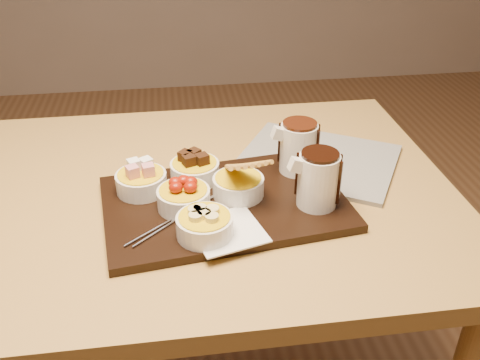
{
  "coord_description": "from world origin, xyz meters",
  "views": [
    {
      "loc": [
        0.03,
        -0.94,
        1.34
      ],
      "look_at": [
        0.15,
        -0.08,
        0.81
      ],
      "focal_mm": 40.0,
      "sensor_mm": 36.0,
      "label": 1
    }
  ],
  "objects": [
    {
      "name": "fondue_skewers",
      "position": [
        0.03,
        -0.12,
        0.77
      ],
      "size": [
        0.19,
        0.22,
        0.01
      ],
      "primitive_type": null,
      "rotation": [
        0.0,
        0.0,
        -0.88
      ],
      "color": "silver",
      "rests_on": "serving_board"
    },
    {
      "name": "dining_table",
      "position": [
        0.0,
        0.0,
        0.65
      ],
      "size": [
        1.2,
        0.8,
        0.75
      ],
      "color": "#AA823F",
      "rests_on": "ground"
    },
    {
      "name": "serving_board",
      "position": [
        0.12,
        -0.08,
        0.76
      ],
      "size": [
        0.49,
        0.36,
        0.02
      ],
      "primitive_type": "cube",
      "rotation": [
        0.0,
        0.0,
        0.13
      ],
      "color": "black",
      "rests_on": "dining_table"
    },
    {
      "name": "bowl_biscotti",
      "position": [
        0.15,
        -0.07,
        0.79
      ],
      "size": [
        0.1,
        0.1,
        0.04
      ],
      "primitive_type": "cylinder",
      "color": "silver",
      "rests_on": "serving_board"
    },
    {
      "name": "pitcher_dark_chocolate",
      "position": [
        0.29,
        -0.12,
        0.82
      ],
      "size": [
        0.09,
        0.09,
        0.1
      ],
      "primitive_type": "cylinder",
      "rotation": [
        0.0,
        0.0,
        0.13
      ],
      "color": "silver",
      "rests_on": "serving_board"
    },
    {
      "name": "pitcher_milk_chocolate",
      "position": [
        0.28,
        0.01,
        0.82
      ],
      "size": [
        0.09,
        0.09,
        0.1
      ],
      "primitive_type": "cylinder",
      "rotation": [
        0.0,
        0.0,
        0.13
      ],
      "color": "silver",
      "rests_on": "serving_board"
    },
    {
      "name": "bowl_marshmallows",
      "position": [
        -0.04,
        -0.02,
        0.79
      ],
      "size": [
        0.1,
        0.1,
        0.04
      ],
      "primitive_type": "cylinder",
      "color": "silver",
      "rests_on": "serving_board"
    },
    {
      "name": "bowl_bananas",
      "position": [
        0.07,
        -0.19,
        0.79
      ],
      "size": [
        0.1,
        0.1,
        0.04
      ],
      "primitive_type": "cylinder",
      "color": "silver",
      "rests_on": "serving_board"
    },
    {
      "name": "newspaper",
      "position": [
        0.35,
        0.07,
        0.76
      ],
      "size": [
        0.42,
        0.4,
        0.01
      ],
      "primitive_type": "cube",
      "rotation": [
        0.0,
        0.0,
        -0.53
      ],
      "color": "beige",
      "rests_on": "dining_table"
    },
    {
      "name": "bowl_cake",
      "position": [
        0.07,
        0.0,
        0.79
      ],
      "size": [
        0.1,
        0.1,
        0.04
      ],
      "primitive_type": "cylinder",
      "color": "silver",
      "rests_on": "serving_board"
    },
    {
      "name": "napkin",
      "position": [
        0.11,
        -0.18,
        0.77
      ],
      "size": [
        0.15,
        0.15,
        0.0
      ],
      "primitive_type": "cube",
      "rotation": [
        0.0,
        0.0,
        0.27
      ],
      "color": "white",
      "rests_on": "serving_board"
    },
    {
      "name": "bowl_strawberries",
      "position": [
        0.04,
        -0.09,
        0.79
      ],
      "size": [
        0.1,
        0.1,
        0.04
      ],
      "primitive_type": "cylinder",
      "color": "silver",
      "rests_on": "serving_board"
    }
  ]
}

